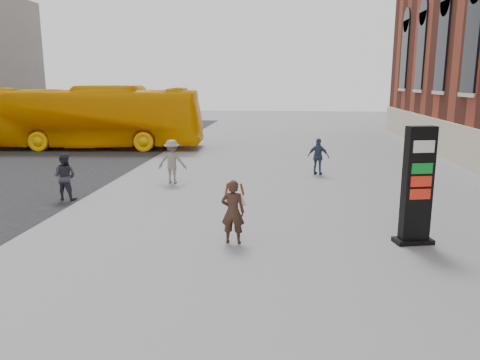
# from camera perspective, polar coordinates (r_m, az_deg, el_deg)

# --- Properties ---
(ground) EXTENTS (100.00, 100.00, 0.00)m
(ground) POSITION_cam_1_polar(r_m,az_deg,el_deg) (10.65, -3.31, -8.76)
(ground) COLOR #9E9EA3
(info_pylon) EXTENTS (0.97, 0.64, 2.77)m
(info_pylon) POSITION_cam_1_polar(r_m,az_deg,el_deg) (11.56, 20.80, -0.70)
(info_pylon) COLOR black
(info_pylon) RESTS_ON ground
(woman) EXTENTS (0.60, 0.55, 1.53)m
(woman) POSITION_cam_1_polar(r_m,az_deg,el_deg) (10.97, -0.87, -3.78)
(woman) COLOR #372218
(woman) RESTS_ON ground
(bus) EXTENTS (12.77, 3.91, 3.50)m
(bus) POSITION_cam_1_polar(r_m,az_deg,el_deg) (27.84, -17.87, 7.30)
(bus) COLOR #ECA000
(bus) RESTS_ON road
(pedestrian_a) EXTENTS (0.78, 0.62, 1.53)m
(pedestrian_a) POSITION_cam_1_polar(r_m,az_deg,el_deg) (15.99, -20.58, 0.41)
(pedestrian_a) COLOR #2E2F37
(pedestrian_a) RESTS_ON ground
(pedestrian_b) EXTENTS (1.06, 0.61, 1.64)m
(pedestrian_b) POSITION_cam_1_polar(r_m,az_deg,el_deg) (17.60, -8.27, 2.24)
(pedestrian_b) COLOR gray
(pedestrian_b) RESTS_ON ground
(pedestrian_c) EXTENTS (0.94, 0.63, 1.49)m
(pedestrian_c) POSITION_cam_1_polar(r_m,az_deg,el_deg) (19.29, 9.53, 2.83)
(pedestrian_c) COLOR #32415A
(pedestrian_c) RESTS_ON ground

